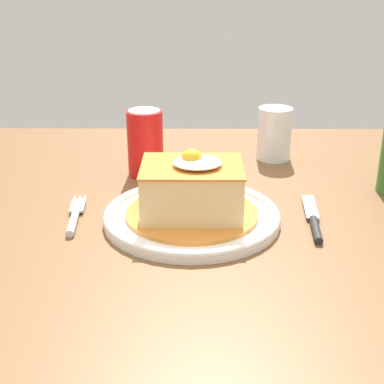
# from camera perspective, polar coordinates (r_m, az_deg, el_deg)

# --- Properties ---
(dining_table) EXTENTS (1.21, 0.96, 0.75)m
(dining_table) POSITION_cam_1_polar(r_m,az_deg,el_deg) (0.92, -2.75, -8.07)
(dining_table) COLOR brown
(dining_table) RESTS_ON ground_plane
(main_plate) EXTENTS (0.27, 0.27, 0.02)m
(main_plate) POSITION_cam_1_polar(r_m,az_deg,el_deg) (0.84, -0.01, -2.49)
(main_plate) COLOR white
(main_plate) RESTS_ON dining_table
(sandwich_meal) EXTENTS (0.20, 0.20, 0.11)m
(sandwich_meal) POSITION_cam_1_polar(r_m,az_deg,el_deg) (0.82, 0.01, 0.10)
(sandwich_meal) COLOR orange
(sandwich_meal) RESTS_ON main_plate
(fork) EXTENTS (0.03, 0.14, 0.01)m
(fork) POSITION_cam_1_polar(r_m,az_deg,el_deg) (0.86, -12.24, -2.59)
(fork) COLOR silver
(fork) RESTS_ON dining_table
(knife) EXTENTS (0.03, 0.17, 0.01)m
(knife) POSITION_cam_1_polar(r_m,az_deg,el_deg) (0.84, 12.71, -3.16)
(knife) COLOR #262628
(knife) RESTS_ON dining_table
(soda_can) EXTENTS (0.07, 0.07, 0.12)m
(soda_can) POSITION_cam_1_polar(r_m,az_deg,el_deg) (1.01, -4.93, 5.14)
(soda_can) COLOR red
(soda_can) RESTS_ON dining_table
(drinking_glass) EXTENTS (0.07, 0.07, 0.10)m
(drinking_glass) POSITION_cam_1_polar(r_m,az_deg,el_deg) (1.11, 8.62, 5.71)
(drinking_glass) COLOR silver
(drinking_glass) RESTS_ON dining_table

